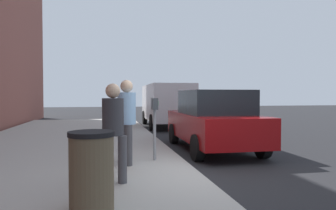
{
  "coord_description": "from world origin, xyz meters",
  "views": [
    {
      "loc": [
        -5.74,
        1.77,
        1.61
      ],
      "look_at": [
        0.87,
        0.41,
        1.41
      ],
      "focal_mm": 32.69,
      "sensor_mm": 36.0,
      "label": 1
    }
  ],
  "objects": [
    {
      "name": "parked_van_far",
      "position": [
        9.87,
        -1.35,
        1.26
      ],
      "size": [
        5.24,
        2.21,
        2.18
      ],
      "color": "silver",
      "rests_on": "ground_plane"
    },
    {
      "name": "parking_meter",
      "position": [
        1.08,
        0.67,
        1.17
      ],
      "size": [
        0.36,
        0.12,
        1.41
      ],
      "color": "gray",
      "rests_on": "sidewalk_slab"
    },
    {
      "name": "pedestrian_bystander",
      "position": [
        -0.51,
        1.64,
        1.12
      ],
      "size": [
        0.36,
        0.45,
        1.67
      ],
      "rotation": [
        0.0,
        0.0,
        -0.6
      ],
      "color": "#47474C",
      "rests_on": "sidewalk_slab"
    },
    {
      "name": "ground_plane",
      "position": [
        0.0,
        0.0,
        0.0
      ],
      "size": [
        80.0,
        80.0,
        0.0
      ],
      "primitive_type": "plane",
      "color": "#232326",
      "rests_on": "ground"
    },
    {
      "name": "sidewalk_slab",
      "position": [
        0.0,
        3.0,
        0.07
      ],
      "size": [
        28.0,
        6.0,
        0.15
      ],
      "primitive_type": "cube",
      "color": "#A8A59E",
      "rests_on": "ground_plane"
    },
    {
      "name": "parked_sedan_near",
      "position": [
        2.81,
        -1.35,
        0.89
      ],
      "size": [
        4.43,
        2.02,
        1.77
      ],
      "color": "maroon",
      "rests_on": "ground_plane"
    },
    {
      "name": "trash_bin",
      "position": [
        -1.78,
        1.94,
        0.66
      ],
      "size": [
        0.59,
        0.59,
        1.01
      ],
      "color": "brown",
      "rests_on": "sidewalk_slab"
    },
    {
      "name": "pedestrian_at_meter",
      "position": [
        0.83,
        1.32,
        1.22
      ],
      "size": [
        0.54,
        0.39,
        1.8
      ],
      "rotation": [
        0.0,
        0.0,
        -1.43
      ],
      "color": "#47474C",
      "rests_on": "sidewalk_slab"
    }
  ]
}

